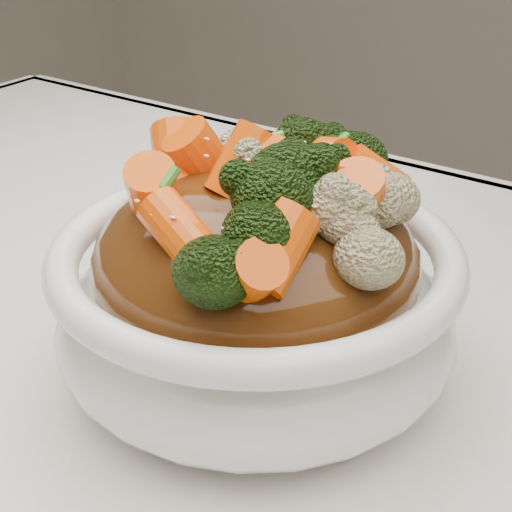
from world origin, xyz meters
The scene contains 8 objects.
tablecloth centered at (0.00, 0.00, 0.73)m, with size 1.20×0.80×0.04m, color white.
bowl centered at (0.05, 0.01, 0.80)m, with size 0.24×0.24×0.09m, color white, non-canonical shape.
sauce_base centered at (0.05, 0.01, 0.83)m, with size 0.19×0.19×0.11m, color #4C270D.
carrots centered at (0.05, 0.01, 0.90)m, with size 0.19×0.19×0.06m, color #FF5B08, non-canonical shape.
broccoli centered at (0.05, 0.01, 0.90)m, with size 0.19×0.19×0.05m, color black, non-canonical shape.
cauliflower centered at (0.05, 0.01, 0.90)m, with size 0.19×0.19×0.04m, color #C8BC89, non-canonical shape.
scallions centered at (0.05, 0.01, 0.90)m, with size 0.14×0.14×0.02m, color #3D881F, non-canonical shape.
sesame_seeds centered at (0.05, 0.01, 0.90)m, with size 0.17×0.17×0.01m, color beige, non-canonical shape.
Camera 1 is at (0.28, -0.31, 1.05)m, focal length 55.00 mm.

